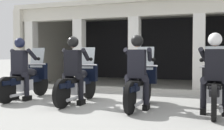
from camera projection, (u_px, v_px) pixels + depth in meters
name	position (u px, v px, depth m)	size (l,w,h in m)	color
ground_plane	(142.00, 89.00, 9.49)	(80.00, 80.00, 0.00)	#999993
station_building	(150.00, 36.00, 11.33)	(9.20, 4.78, 2.98)	black
kerb_strip	(130.00, 90.00, 8.73)	(8.70, 0.24, 0.12)	#B7B5AD
motorcycle_far_left	(28.00, 80.00, 7.35)	(0.62, 2.04, 1.35)	black
police_officer_far_left	(20.00, 63.00, 7.07)	(0.63, 0.61, 1.58)	black
motorcycle_center_left	(79.00, 82.00, 6.77)	(0.62, 2.04, 1.35)	black
police_officer_center_left	(73.00, 64.00, 6.48)	(0.63, 0.61, 1.58)	black
motorcycle_center_right	(141.00, 84.00, 6.20)	(0.62, 2.04, 1.35)	black
police_officer_center_right	(137.00, 65.00, 5.92)	(0.63, 0.61, 1.58)	black
motorcycle_far_right	(214.00, 87.00, 5.65)	(0.62, 2.04, 1.35)	black
police_officer_far_right	(215.00, 66.00, 5.36)	(0.63, 0.61, 1.58)	black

